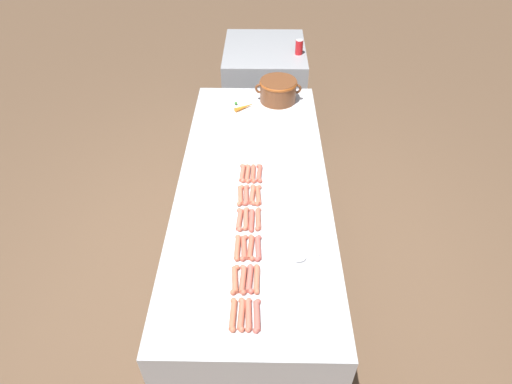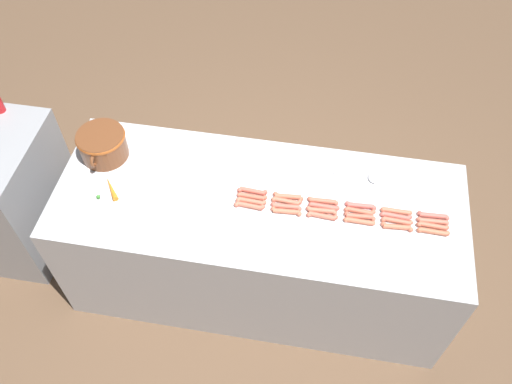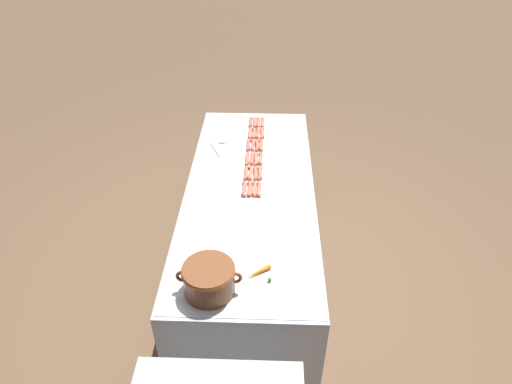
{
  "view_description": "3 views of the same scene",
  "coord_description": "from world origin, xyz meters",
  "px_view_note": "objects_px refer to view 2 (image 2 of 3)",
  "views": [
    {
      "loc": [
        0.05,
        -1.96,
        2.51
      ],
      "look_at": [
        0.02,
        -0.2,
        0.94
      ],
      "focal_mm": 30.06,
      "sensor_mm": 36.0,
      "label": 1
    },
    {
      "loc": [
        -1.74,
        -0.28,
        3.2
      ],
      "look_at": [
        0.04,
        0.02,
        0.87
      ],
      "focal_mm": 37.54,
      "sensor_mm": 36.0,
      "label": 2
    },
    {
      "loc": [
        -0.13,
        2.52,
        2.7
      ],
      "look_at": [
        -0.05,
        0.21,
        0.98
      ],
      "focal_mm": 31.59,
      "sensor_mm": 36.0,
      "label": 3
    }
  ],
  "objects_px": {
    "hot_dog_1": "(397,227)",
    "hot_dog_12": "(433,221)",
    "hot_dog_6": "(433,226)",
    "hot_dog_22": "(288,197)",
    "hot_dog_8": "(360,216)",
    "hot_dog_10": "(286,206)",
    "hot_dog_14": "(360,211)",
    "hot_dog_18": "(433,216)",
    "hot_dog_3": "(322,216)",
    "hot_dog_23": "(252,191)",
    "bean_pot": "(102,143)",
    "serving_spoon": "(365,175)",
    "carrot": "(111,189)",
    "hot_dog_4": "(286,211)",
    "hot_dog_9": "(321,211)",
    "hot_dog_0": "(433,232)",
    "hot_dog_7": "(397,221)",
    "hot_dog_5": "(249,206)",
    "hot_dog_16": "(287,201)",
    "hot_dog_15": "(324,206)",
    "hot_dog_11": "(251,201)",
    "hot_dog_20": "(361,206)",
    "hot_dog_13": "(396,216)",
    "hot_dog_17": "(252,196)",
    "hot_dog_19": "(396,211)",
    "hot_dog_21": "(323,201)",
    "hot_dog_2": "(359,221)"
  },
  "relations": [
    {
      "from": "hot_dog_1",
      "to": "hot_dog_12",
      "type": "xyz_separation_m",
      "value": [
        0.07,
        -0.19,
        0.0
      ]
    },
    {
      "from": "hot_dog_7",
      "to": "hot_dog_9",
      "type": "xyz_separation_m",
      "value": [
        0.0,
        0.4,
        0.0
      ]
    },
    {
      "from": "hot_dog_16",
      "to": "hot_dog_15",
      "type": "bearing_deg",
      "value": -89.88
    },
    {
      "from": "hot_dog_1",
      "to": "hot_dog_13",
      "type": "relative_size",
      "value": 1.0
    },
    {
      "from": "hot_dog_0",
      "to": "hot_dog_7",
      "type": "xyz_separation_m",
      "value": [
        0.04,
        0.19,
        0.0
      ]
    },
    {
      "from": "hot_dog_20",
      "to": "hot_dog_6",
      "type": "bearing_deg",
      "value": -100.19
    },
    {
      "from": "hot_dog_10",
      "to": "serving_spoon",
      "type": "xyz_separation_m",
      "value": [
        0.3,
        -0.41,
        -0.01
      ]
    },
    {
      "from": "hot_dog_6",
      "to": "hot_dog_23",
      "type": "distance_m",
      "value": 0.97
    },
    {
      "from": "hot_dog_11",
      "to": "hot_dog_20",
      "type": "height_order",
      "value": "same"
    },
    {
      "from": "hot_dog_19",
      "to": "hot_dog_15",
      "type": "bearing_deg",
      "value": 94.52
    },
    {
      "from": "hot_dog_6",
      "to": "hot_dog_11",
      "type": "xyz_separation_m",
      "value": [
        -0.0,
        0.96,
        0.0
      ]
    },
    {
      "from": "hot_dog_3",
      "to": "hot_dog_10",
      "type": "height_order",
      "value": "same"
    },
    {
      "from": "hot_dog_16",
      "to": "hot_dog_19",
      "type": "distance_m",
      "value": 0.59
    },
    {
      "from": "hot_dog_23",
      "to": "bean_pot",
      "type": "height_order",
      "value": "bean_pot"
    },
    {
      "from": "hot_dog_17",
      "to": "hot_dog_23",
      "type": "bearing_deg",
      "value": 6.37
    },
    {
      "from": "hot_dog_10",
      "to": "hot_dog_16",
      "type": "bearing_deg",
      "value": 5.1
    },
    {
      "from": "hot_dog_0",
      "to": "hot_dog_3",
      "type": "distance_m",
      "value": 0.58
    },
    {
      "from": "hot_dog_4",
      "to": "hot_dog_9",
      "type": "bearing_deg",
      "value": -78.61
    },
    {
      "from": "hot_dog_9",
      "to": "hot_dog_22",
      "type": "height_order",
      "value": "same"
    },
    {
      "from": "hot_dog_15",
      "to": "hot_dog_23",
      "type": "bearing_deg",
      "value": 84.97
    },
    {
      "from": "hot_dog_5",
      "to": "hot_dog_9",
      "type": "distance_m",
      "value": 0.39
    },
    {
      "from": "hot_dog_0",
      "to": "hot_dog_12",
      "type": "height_order",
      "value": "same"
    },
    {
      "from": "hot_dog_10",
      "to": "hot_dog_22",
      "type": "bearing_deg",
      "value": -1.05
    },
    {
      "from": "hot_dog_13",
      "to": "hot_dog_3",
      "type": "bearing_deg",
      "value": 99.92
    },
    {
      "from": "hot_dog_12",
      "to": "hot_dog_20",
      "type": "height_order",
      "value": "same"
    },
    {
      "from": "serving_spoon",
      "to": "carrot",
      "type": "xyz_separation_m",
      "value": [
        -0.34,
        1.38,
        0.01
      ]
    },
    {
      "from": "hot_dog_10",
      "to": "hot_dog_17",
      "type": "xyz_separation_m",
      "value": [
        0.04,
        0.19,
        0.0
      ]
    },
    {
      "from": "hot_dog_9",
      "to": "hot_dog_4",
      "type": "bearing_deg",
      "value": 101.39
    },
    {
      "from": "hot_dog_5",
      "to": "hot_dog_16",
      "type": "height_order",
      "value": "same"
    },
    {
      "from": "hot_dog_14",
      "to": "serving_spoon",
      "type": "height_order",
      "value": "hot_dog_14"
    },
    {
      "from": "hot_dog_2",
      "to": "hot_dog_17",
      "type": "distance_m",
      "value": 0.59
    },
    {
      "from": "hot_dog_8",
      "to": "hot_dog_10",
      "type": "xyz_separation_m",
      "value": [
        -0.0,
        0.39,
        0.0
      ]
    },
    {
      "from": "hot_dog_17",
      "to": "hot_dog_20",
      "type": "distance_m",
      "value": 0.59
    },
    {
      "from": "hot_dog_12",
      "to": "hot_dog_10",
      "type": "bearing_deg",
      "value": 92.58
    },
    {
      "from": "hot_dog_9",
      "to": "bean_pot",
      "type": "relative_size",
      "value": 0.49
    },
    {
      "from": "hot_dog_13",
      "to": "hot_dog_16",
      "type": "xyz_separation_m",
      "value": [
        -0.0,
        0.58,
        0.0
      ]
    },
    {
      "from": "hot_dog_1",
      "to": "hot_dog_22",
      "type": "distance_m",
      "value": 0.6
    },
    {
      "from": "hot_dog_3",
      "to": "hot_dog_19",
      "type": "height_order",
      "value": "same"
    },
    {
      "from": "hot_dog_10",
      "to": "hot_dog_20",
      "type": "xyz_separation_m",
      "value": [
        0.07,
        -0.39,
        0.0
      ]
    },
    {
      "from": "hot_dog_4",
      "to": "hot_dog_9",
      "type": "relative_size",
      "value": 1.0
    },
    {
      "from": "hot_dog_7",
      "to": "hot_dog_20",
      "type": "xyz_separation_m",
      "value": [
        0.07,
        0.19,
        0.0
      ]
    },
    {
      "from": "hot_dog_7",
      "to": "hot_dog_9",
      "type": "distance_m",
      "value": 0.4
    },
    {
      "from": "hot_dog_18",
      "to": "serving_spoon",
      "type": "bearing_deg",
      "value": 58.57
    },
    {
      "from": "hot_dog_16",
      "to": "hot_dog_23",
      "type": "height_order",
      "value": "same"
    },
    {
      "from": "hot_dog_13",
      "to": "hot_dog_8",
      "type": "bearing_deg",
      "value": 100.91
    },
    {
      "from": "hot_dog_6",
      "to": "hot_dog_22",
      "type": "relative_size",
      "value": 1.0
    },
    {
      "from": "hot_dog_6",
      "to": "serving_spoon",
      "type": "bearing_deg",
      "value": 51.14
    },
    {
      "from": "hot_dog_16",
      "to": "hot_dog_17",
      "type": "height_order",
      "value": "same"
    },
    {
      "from": "hot_dog_14",
      "to": "hot_dog_18",
      "type": "bearing_deg",
      "value": -85.2
    },
    {
      "from": "hot_dog_9",
      "to": "hot_dog_21",
      "type": "height_order",
      "value": "same"
    }
  ]
}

